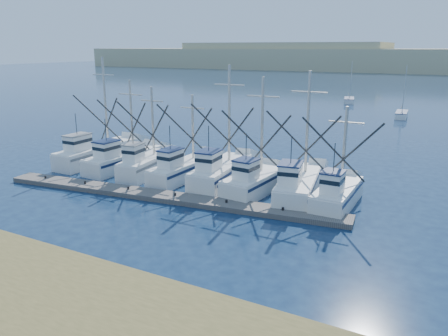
% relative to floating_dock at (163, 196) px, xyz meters
% --- Properties ---
extents(ground, '(500.00, 500.00, 0.00)m').
position_rel_floating_dock_xyz_m(ground, '(6.84, -6.74, -0.18)').
color(ground, '#0D1D39').
rests_on(ground, ground).
extents(floating_dock, '(27.19, 4.91, 0.36)m').
position_rel_floating_dock_xyz_m(floating_dock, '(0.00, 0.00, 0.00)').
color(floating_dock, '#635D59').
rests_on(floating_dock, ground).
extents(dune_ridge, '(360.00, 60.00, 10.00)m').
position_rel_floating_dock_xyz_m(dune_ridge, '(6.84, 203.26, 4.82)').
color(dune_ridge, tan).
rests_on(dune_ridge, ground).
extents(trawler_fleet, '(25.93, 9.37, 9.90)m').
position_rel_floating_dock_xyz_m(trawler_fleet, '(-0.46, 4.87, 0.78)').
color(trawler_fleet, white).
rests_on(trawler_fleet, ground).
extents(sailboat_near, '(1.91, 5.49, 8.10)m').
position_rel_floating_dock_xyz_m(sailboat_near, '(10.85, 49.01, 0.32)').
color(sailboat_near, white).
rests_on(sailboat_near, ground).
extents(sailboat_far, '(2.95, 5.77, 8.10)m').
position_rel_floating_dock_xyz_m(sailboat_far, '(-0.76, 64.51, 0.32)').
color(sailboat_far, white).
rests_on(sailboat_far, ground).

